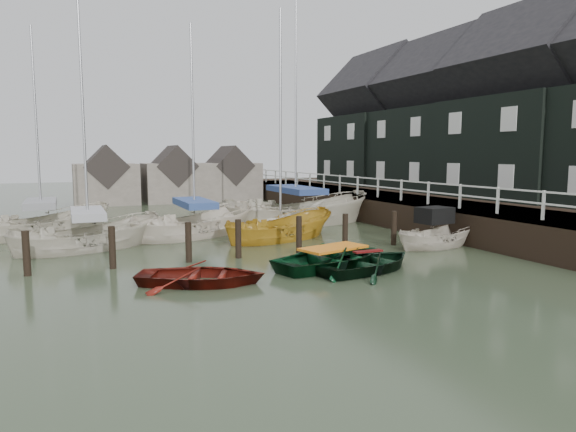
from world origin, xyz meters
name	(u,v)px	position (x,y,z in m)	size (l,w,h in m)	color
ground	(304,272)	(0.00, 0.00, 0.00)	(120.00, 120.00, 0.00)	#2D3723
pier	(380,208)	(9.48, 10.00, 0.71)	(3.04, 32.00, 2.70)	black
land_strip	(456,215)	(15.00, 10.00, 0.00)	(14.00, 38.00, 1.50)	black
quay_houses	(476,120)	(14.99, 8.66, 5.68)	(6.52, 28.14, 10.01)	black
mooring_pilings	(241,244)	(-1.11, 3.00, 0.50)	(13.72, 0.22, 1.80)	black
far_sheds	(171,178)	(0.83, 26.00, 1.86)	(14.00, 4.08, 4.39)	#665B51
rowboat_red	(202,284)	(-3.34, -0.12, 0.00)	(2.62, 3.67, 0.76)	#5A140C
rowboat_green	(333,267)	(1.20, 0.30, 0.00)	(3.09, 4.33, 0.90)	black
rowboat_dkgreen	(368,270)	(2.00, -0.55, 0.00)	(2.83, 3.97, 0.82)	black
motorboat	(436,244)	(6.80, 1.91, 0.11)	(4.09, 1.95, 2.35)	beige
sailboat_a	(89,247)	(-6.05, 7.10, 0.06)	(6.43, 4.08, 10.69)	beige
sailboat_b	(195,235)	(-1.45, 8.60, 0.06)	(6.99, 4.79, 10.67)	beige
sailboat_c	(281,238)	(1.82, 6.27, 0.02)	(6.22, 3.86, 10.93)	#B78722
sailboat_d	(296,223)	(4.40, 10.35, 0.06)	(8.47, 4.11, 13.65)	beige
sailboat_e	(43,235)	(-7.85, 11.36, 0.06)	(6.92, 4.77, 10.56)	beige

